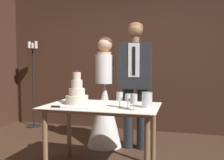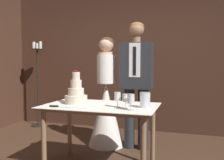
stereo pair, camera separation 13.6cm
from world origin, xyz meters
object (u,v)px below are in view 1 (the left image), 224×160
groom (135,77)px  candle_stand (33,83)px  wine_glass_middle (128,98)px  wine_glass_far (120,97)px  tiered_cake (77,94)px  bride (105,106)px  wine_glass_near (134,100)px  cake_table (102,113)px  hurricane_candle (147,100)px  cake_knife (62,107)px

groom → candle_stand: groom is taller
wine_glass_middle → wine_glass_far: bearing=158.8°
tiered_cake → bride: bride is taller
groom → candle_stand: (-2.16, 0.74, -0.19)m
wine_glass_middle → wine_glass_near: bearing=-48.9°
cake_table → candle_stand: size_ratio=0.77×
hurricane_candle → bride: 1.18m
cake_knife → wine_glass_middle: bearing=8.4°
wine_glass_near → wine_glass_middle: wine_glass_near is taller
tiered_cake → bride: bearing=84.1°
cake_table → groom: groom is taller
cake_knife → candle_stand: bearing=125.5°
cake_table → hurricane_candle: hurricane_candle is taller
wine_glass_middle → bride: 1.17m
cake_knife → tiered_cake: bearing=77.5°
wine_glass_far → hurricane_candle: size_ratio=1.00×
tiered_cake → hurricane_candle: (0.84, -0.04, -0.04)m
hurricane_candle → tiered_cake: bearing=177.3°
wine_glass_far → bride: size_ratio=0.10×
cake_knife → wine_glass_far: bearing=13.9°
wine_glass_far → hurricane_candle: (0.29, 0.07, -0.04)m
wine_glass_near → groom: (-0.18, 1.08, 0.17)m
groom → tiered_cake: bearing=-123.0°
cake_table → wine_glass_near: wine_glass_near is taller
cake_table → hurricane_candle: bearing=-2.0°
wine_glass_near → bride: 1.28m
bride → candle_stand: size_ratio=0.97×
wine_glass_far → wine_glass_near: bearing=-35.8°
wine_glass_far → tiered_cake: bearing=169.1°
wine_glass_near → wine_glass_far: 0.22m
hurricane_candle → cake_knife: bearing=-163.6°
tiered_cake → wine_glass_middle: 0.66m
wine_glass_far → candle_stand: 2.74m
cake_table → bride: bride is taller
wine_glass_far → candle_stand: candle_stand is taller
hurricane_candle → bride: (-0.75, 0.89, -0.23)m
tiered_cake → hurricane_candle: size_ratio=2.37×
groom → candle_stand: 2.29m
cake_table → candle_stand: bearing=140.2°
wine_glass_middle → wine_glass_far: (-0.10, 0.04, 0.01)m
bride → hurricane_candle: bearing=-49.9°
cake_knife → hurricane_candle: 0.92m
cake_knife → wine_glass_far: (0.59, 0.19, 0.11)m
cake_table → wine_glass_far: bearing=-20.0°
wine_glass_middle → groom: (-0.10, 0.99, 0.17)m
wine_glass_near → hurricane_candle: (0.11, 0.19, -0.03)m
tiered_cake → hurricane_candle: 0.84m
wine_glass_near → candle_stand: size_ratio=0.10×
cake_knife → groom: size_ratio=0.23×
wine_glass_near → wine_glass_far: size_ratio=1.00×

